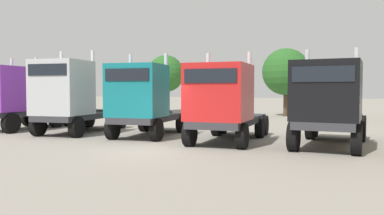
{
  "coord_description": "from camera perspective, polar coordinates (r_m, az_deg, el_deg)",
  "views": [
    {
      "loc": [
        7.52,
        -12.62,
        2.32
      ],
      "look_at": [
        -0.18,
        4.84,
        1.46
      ],
      "focal_mm": 36.52,
      "sensor_mm": 36.0,
      "label": 1
    }
  ],
  "objects": [
    {
      "name": "semi_truck_purple",
      "position": [
        24.48,
        -24.79,
        1.43
      ],
      "size": [
        2.69,
        5.89,
        4.21
      ],
      "rotation": [
        0.0,
        0.0,
        -1.55
      ],
      "color": "#333338",
      "rests_on": "ground"
    },
    {
      "name": "oak_far_centre",
      "position": [
        35.23,
        13.53,
        5.08
      ],
      "size": [
        4.1,
        4.1,
        5.96
      ],
      "color": "#4C3823",
      "rests_on": "ground"
    },
    {
      "name": "semi_truck_black",
      "position": [
        16.31,
        19.32,
        0.63
      ],
      "size": [
        2.74,
        6.49,
        4.0
      ],
      "rotation": [
        0.0,
        0.0,
        -1.6
      ],
      "color": "#333338",
      "rests_on": "ground"
    },
    {
      "name": "oak_far_left",
      "position": [
        41.86,
        -3.84,
        4.94
      ],
      "size": [
        3.92,
        3.92,
        6.02
      ],
      "color": "#4C3823",
      "rests_on": "ground"
    },
    {
      "name": "semi_truck_red",
      "position": [
        16.8,
        4.62,
        0.75
      ],
      "size": [
        2.93,
        6.38,
        3.98
      ],
      "rotation": [
        0.0,
        0.0,
        -1.51
      ],
      "color": "#333338",
      "rests_on": "ground"
    },
    {
      "name": "ground",
      "position": [
        14.87,
        -6.95,
        -6.41
      ],
      "size": [
        200.0,
        200.0,
        0.0
      ],
      "primitive_type": "plane",
      "color": "gray"
    },
    {
      "name": "semi_truck_teal",
      "position": [
        19.08,
        -7.1,
        1.05
      ],
      "size": [
        3.29,
        6.32,
        4.11
      ],
      "rotation": [
        0.0,
        0.0,
        -1.44
      ],
      "color": "#333338",
      "rests_on": "ground"
    },
    {
      "name": "semi_truck_silver",
      "position": [
        21.22,
        -17.5,
        1.53
      ],
      "size": [
        3.33,
        6.32,
        4.4
      ],
      "rotation": [
        0.0,
        0.0,
        -1.43
      ],
      "color": "#333338",
      "rests_on": "ground"
    }
  ]
}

